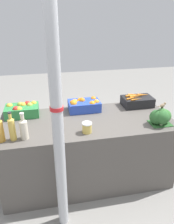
# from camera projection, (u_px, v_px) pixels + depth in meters

# --- Properties ---
(ground_plane) EXTENTS (10.00, 10.00, 0.00)m
(ground_plane) POSITION_uv_depth(u_px,v_px,m) (87.00, 175.00, 2.76)
(ground_plane) COLOR gray
(market_table) EXTENTS (1.90, 0.82, 0.79)m
(market_table) POSITION_uv_depth(u_px,v_px,m) (87.00, 150.00, 2.59)
(market_table) COLOR #56514C
(market_table) RESTS_ON ground_plane
(support_pole) EXTENTS (0.11, 0.11, 2.23)m
(support_pole) POSITION_uv_depth(u_px,v_px,m) (57.00, 121.00, 1.70)
(support_pole) COLOR #B7BABF
(support_pole) RESTS_ON ground_plane
(apple_crate) EXTENTS (0.37, 0.24, 0.15)m
(apple_crate) POSITION_uv_depth(u_px,v_px,m) (22.00, 110.00, 2.50)
(apple_crate) COLOR #2D8442
(apple_crate) RESTS_ON market_table
(orange_crate) EXTENTS (0.37, 0.24, 0.15)m
(orange_crate) POSITION_uv_depth(u_px,v_px,m) (84.00, 105.00, 2.63)
(orange_crate) COLOR #2847B7
(orange_crate) RESTS_ON market_table
(carrot_crate) EXTENTS (0.37, 0.24, 0.15)m
(carrot_crate) POSITION_uv_depth(u_px,v_px,m) (137.00, 101.00, 2.76)
(carrot_crate) COLOR black
(carrot_crate) RESTS_ON market_table
(broccoli_pile) EXTENTS (0.25, 0.21, 0.18)m
(broccoli_pile) POSITION_uv_depth(u_px,v_px,m) (161.00, 117.00, 2.30)
(broccoli_pile) COLOR #2D602D
(broccoli_pile) RESTS_ON market_table
(juice_bottle_golden) EXTENTS (0.06, 0.06, 0.29)m
(juice_bottle_golden) POSITION_uv_depth(u_px,v_px,m) (12.00, 128.00, 2.01)
(juice_bottle_golden) COLOR gold
(juice_bottle_golden) RESTS_ON market_table
(juice_bottle_cloudy) EXTENTS (0.08, 0.08, 0.27)m
(juice_bottle_cloudy) POSITION_uv_depth(u_px,v_px,m) (24.00, 128.00, 2.03)
(juice_bottle_cloudy) COLOR beige
(juice_bottle_cloudy) RESTS_ON market_table
(pickle_jar) EXTENTS (0.10, 0.10, 0.11)m
(pickle_jar) POSITION_uv_depth(u_px,v_px,m) (87.00, 128.00, 2.16)
(pickle_jar) COLOR #DBBC56
(pickle_jar) RESTS_ON market_table
(sparrow_bird) EXTENTS (0.13, 0.07, 0.05)m
(sparrow_bird) POSITION_uv_depth(u_px,v_px,m) (163.00, 105.00, 2.27)
(sparrow_bird) COLOR #4C3D2D
(sparrow_bird) RESTS_ON broccoli_pile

